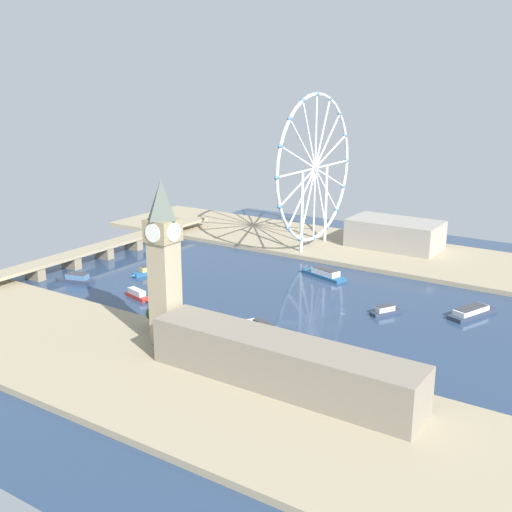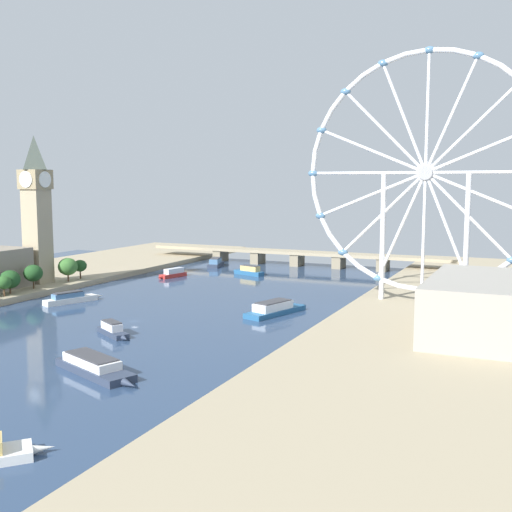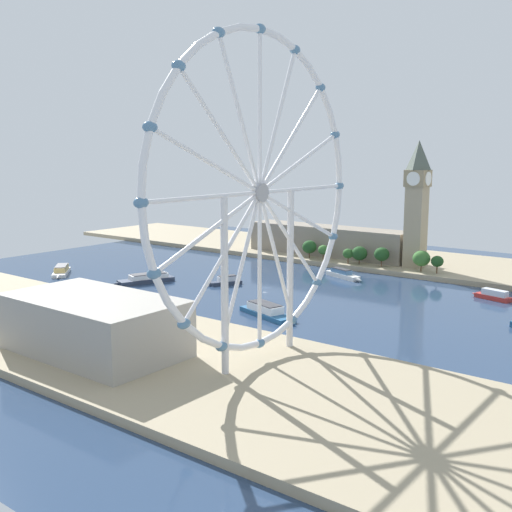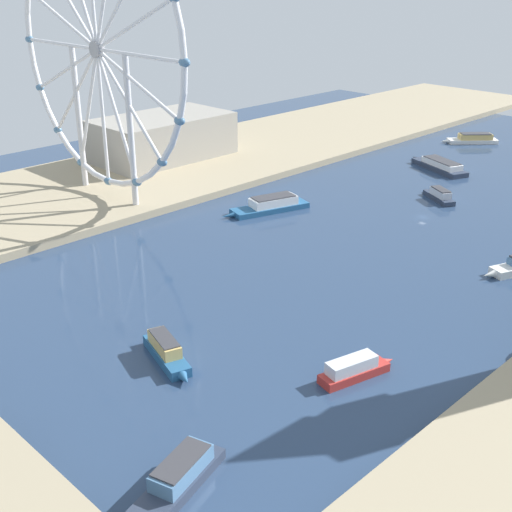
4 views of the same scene
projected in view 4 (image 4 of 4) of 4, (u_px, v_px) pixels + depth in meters
ground_plane at (423, 217)px, 265.33m from camera, size 407.74×407.74×0.00m
riverbank_right at (218, 157)px, 341.90m from camera, size 90.00×520.00×3.00m
ferris_wheel at (97, 51)px, 259.36m from camera, size 109.23×3.20×111.62m
riverside_hall at (162, 137)px, 331.24m from camera, size 37.26×65.45×20.16m
tour_boat_0 at (179, 478)px, 127.98m from camera, size 13.09×27.12×5.91m
tour_boat_1 at (439, 195)px, 283.59m from camera, size 20.25×13.47×5.24m
tour_boat_3 at (271, 205)px, 271.21m from camera, size 17.84×37.25×5.95m
tour_boat_4 at (167, 352)px, 169.16m from camera, size 23.82×10.96×5.98m
tour_boat_5 at (473, 139)px, 373.29m from camera, size 24.72×26.11×5.35m
tour_boat_6 at (440, 165)px, 324.72m from camera, size 36.95×19.91×5.24m
tour_boat_7 at (354, 369)px, 162.34m from camera, size 9.43×21.52×5.29m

